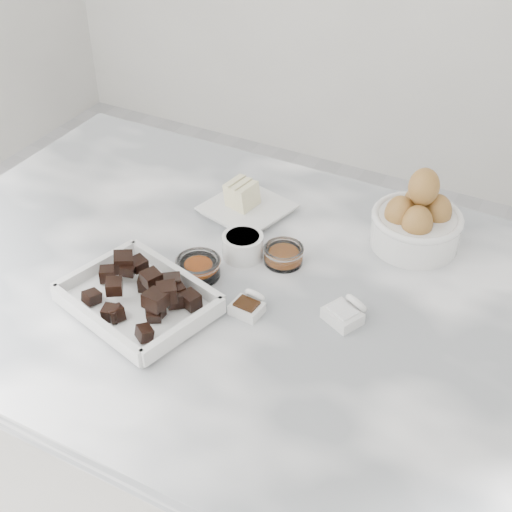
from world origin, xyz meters
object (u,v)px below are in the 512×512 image
at_px(sugar_ramekin, 243,245).
at_px(zest_bowl, 198,267).
at_px(vanilla_spoon, 249,305).
at_px(chocolate_dish, 137,296).
at_px(butter_plate, 246,204).
at_px(salt_spoon, 346,312).
at_px(egg_bowl, 417,221).
at_px(honey_bowl, 284,254).

bearing_deg(sugar_ramekin, zest_bowl, -115.74).
bearing_deg(vanilla_spoon, zest_bowl, 161.32).
relative_size(chocolate_dish, butter_plate, 1.56).
xyz_separation_m(zest_bowl, salt_spoon, (0.26, 0.01, -0.00)).
height_order(sugar_ramekin, zest_bowl, sugar_ramekin).
xyz_separation_m(egg_bowl, honey_bowl, (-0.18, -0.16, -0.03)).
relative_size(egg_bowl, zest_bowl, 2.09).
xyz_separation_m(egg_bowl, zest_bowl, (-0.29, -0.26, -0.03)).
bearing_deg(salt_spoon, vanilla_spoon, -159.32).
height_order(zest_bowl, vanilla_spoon, vanilla_spoon).
distance_m(honey_bowl, salt_spoon, 0.17).
relative_size(chocolate_dish, zest_bowl, 3.50).
xyz_separation_m(honey_bowl, salt_spoon, (0.15, -0.09, -0.00)).
distance_m(egg_bowl, vanilla_spoon, 0.35).
bearing_deg(chocolate_dish, honey_bowl, 54.83).
bearing_deg(sugar_ramekin, honey_bowl, 14.38).
bearing_deg(butter_plate, chocolate_dish, -93.68).
relative_size(zest_bowl, vanilla_spoon, 1.26).
relative_size(sugar_ramekin, zest_bowl, 0.93).
height_order(sugar_ramekin, honey_bowl, sugar_ramekin).
bearing_deg(honey_bowl, chocolate_dish, -125.17).
bearing_deg(salt_spoon, honey_bowl, 150.19).
xyz_separation_m(butter_plate, honey_bowl, (0.13, -0.11, -0.00)).
relative_size(honey_bowl, zest_bowl, 0.92).
xyz_separation_m(butter_plate, sugar_ramekin, (0.06, -0.12, 0.00)).
bearing_deg(honey_bowl, sugar_ramekin, -165.62).
bearing_deg(egg_bowl, butter_plate, -170.93).
xyz_separation_m(chocolate_dish, sugar_ramekin, (0.08, 0.20, -0.00)).
bearing_deg(sugar_ramekin, vanilla_spoon, -57.50).
bearing_deg(vanilla_spoon, chocolate_dish, -154.77).
distance_m(sugar_ramekin, vanilla_spoon, 0.15).
height_order(egg_bowl, salt_spoon, egg_bowl).
bearing_deg(honey_bowl, vanilla_spoon, -86.84).
bearing_deg(salt_spoon, zest_bowl, -176.89).
height_order(vanilla_spoon, salt_spoon, salt_spoon).
relative_size(chocolate_dish, salt_spoon, 3.34).
distance_m(butter_plate, salt_spoon, 0.34).
distance_m(chocolate_dish, salt_spoon, 0.33).
height_order(chocolate_dish, egg_bowl, egg_bowl).
xyz_separation_m(chocolate_dish, butter_plate, (0.02, 0.32, -0.01)).
height_order(egg_bowl, zest_bowl, egg_bowl).
bearing_deg(egg_bowl, honey_bowl, -139.54).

